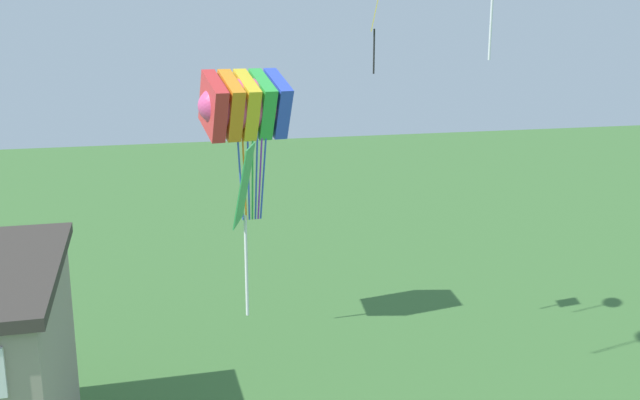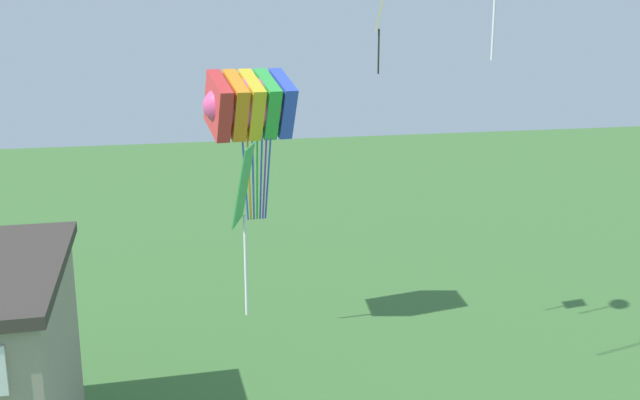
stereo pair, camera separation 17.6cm
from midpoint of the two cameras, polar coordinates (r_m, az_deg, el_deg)
The scene contains 3 objects.
kite_rainbow_parafoil at distance 21.70m, azimuth -5.40°, elevation 7.58°, with size 3.17×2.50×4.61m.
kite_yellow_diamond at distance 20.53m, azimuth 5.00°, elevation 13.93°, with size 0.40×0.68×2.05m.
kite_green_diamond at distance 11.38m, azimuth -5.66°, elevation 0.19°, with size 0.52×0.94×2.82m.
Camera 2 is at (-2.83, -3.52, 9.57)m, focal length 40.00 mm.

